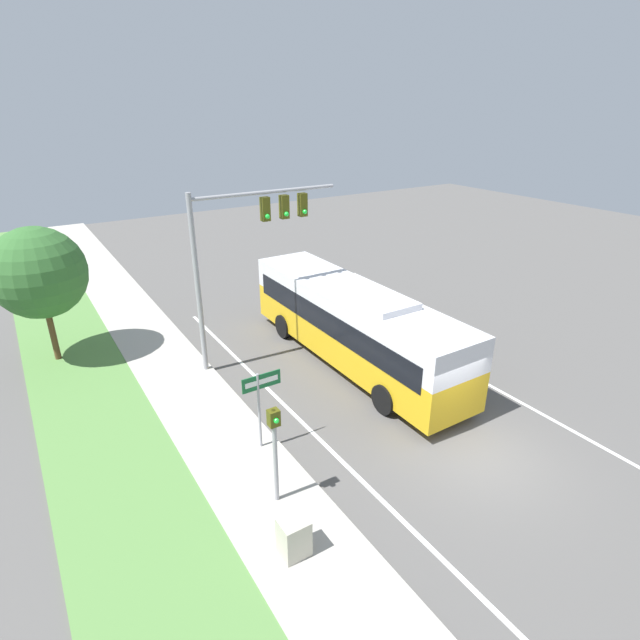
{
  "coord_description": "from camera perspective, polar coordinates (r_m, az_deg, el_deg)",
  "views": [
    {
      "loc": [
        -10.54,
        -7.67,
        9.81
      ],
      "look_at": [
        -0.62,
        7.96,
        1.72
      ],
      "focal_mm": 28.0,
      "sensor_mm": 36.0,
      "label": 1
    }
  ],
  "objects": [
    {
      "name": "signal_gantry",
      "position": [
        19.23,
        -8.57,
        9.18
      ],
      "size": [
        6.05,
        0.41,
        6.98
      ],
      "color": "#939399",
      "rests_on": "ground_plane"
    },
    {
      "name": "street_sign",
      "position": [
        14.94,
        -6.82,
        -8.68
      ],
      "size": [
        1.23,
        0.08,
        2.64
      ],
      "color": "#939399",
      "rests_on": "ground_plane"
    },
    {
      "name": "ground_plane",
      "position": [
        16.31,
        17.66,
        -14.67
      ],
      "size": [
        80.0,
        80.0,
        0.0
      ],
      "primitive_type": "plane",
      "color": "#565451"
    },
    {
      "name": "pedestrian_signal",
      "position": [
        12.94,
        -5.19,
        -13.63
      ],
      "size": [
        0.28,
        0.34,
        2.92
      ],
      "color": "#939399",
      "rests_on": "ground_plane"
    },
    {
      "name": "bus",
      "position": [
        19.85,
        3.76,
        -0.09
      ],
      "size": [
        2.72,
        11.55,
        3.36
      ],
      "color": "gold",
      "rests_on": "ground_plane"
    },
    {
      "name": "roadside_tree",
      "position": [
        22.05,
        -29.49,
        4.7
      ],
      "size": [
        3.56,
        3.56,
        5.49
      ],
      "color": "brown",
      "rests_on": "grass_verge"
    },
    {
      "name": "sidewalk",
      "position": [
        13.14,
        -2.13,
        -24.3
      ],
      "size": [
        2.8,
        80.0,
        0.12
      ],
      "color": "#ADA89E",
      "rests_on": "ground_plane"
    },
    {
      "name": "grass_verge",
      "position": [
        12.46,
        -16.84,
        -29.33
      ],
      "size": [
        3.6,
        80.0,
        0.1
      ],
      "color": "#568442",
      "rests_on": "ground_plane"
    },
    {
      "name": "utility_cabinet",
      "position": [
        12.56,
        -3.0,
        -23.54
      ],
      "size": [
        0.65,
        0.59,
        0.98
      ],
      "color": "#B7B29E",
      "rests_on": "sidewalk"
    },
    {
      "name": "lane_divider_far",
      "position": [
        18.84,
        24.98,
        -10.26
      ],
      "size": [
        0.14,
        30.0,
        0.01
      ],
      "color": "silver",
      "rests_on": "ground_plane"
    },
    {
      "name": "lane_divider_near",
      "position": [
        14.25,
        7.51,
        -20.11
      ],
      "size": [
        0.14,
        30.0,
        0.01
      ],
      "color": "silver",
      "rests_on": "ground_plane"
    }
  ]
}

